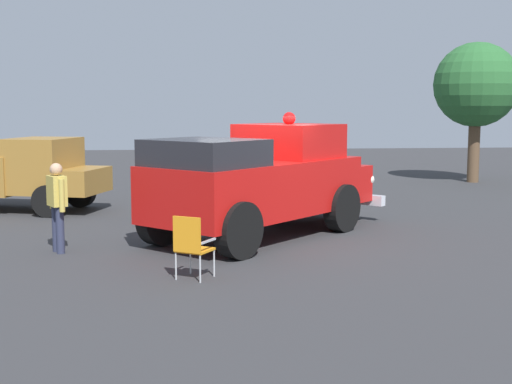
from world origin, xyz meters
name	(u,v)px	position (x,y,z in m)	size (l,w,h in m)	color
ground_plane	(261,239)	(0.00, 0.00, 0.00)	(60.00, 60.00, 0.00)	#333335
vintage_fire_truck	(263,180)	(-0.08, -0.29, 1.20)	(5.71, 5.77, 2.59)	black
classic_hot_rod	(282,175)	(-1.23, -5.59, 0.75)	(4.47, 4.30, 1.46)	black
parked_pickup	(12,173)	(6.03, -4.63, 0.99)	(5.12, 3.16, 1.90)	black
lawn_chair_near_truck	(276,190)	(-0.77, -3.40, 0.59)	(0.64, 0.64, 1.02)	#B7BABF
lawn_chair_by_car	(191,243)	(1.46, 3.26, 0.59)	(0.68, 0.68, 1.02)	#B7BABF
lawn_chair_spare	(148,198)	(2.41, -2.16, 0.59)	(0.69, 0.69, 1.02)	#B7BABF
spectator_seated	(275,187)	(-0.72, -3.28, 0.70)	(0.55, 0.63, 1.29)	#383842
spectator_standing	(57,201)	(3.90, 0.94, 0.96)	(0.43, 0.61, 1.68)	#2D334C
oak_tree_right	(476,86)	(-8.78, -9.93, 3.44)	(2.99, 2.99, 4.97)	brown
traffic_cone	(335,208)	(-1.99, -2.01, 0.31)	(0.40, 0.40, 0.64)	orange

